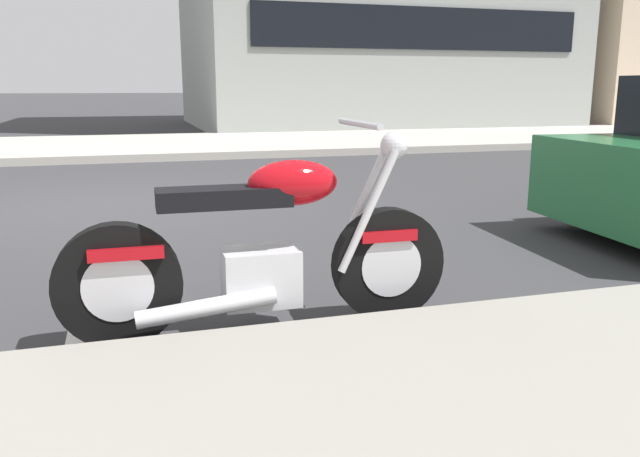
% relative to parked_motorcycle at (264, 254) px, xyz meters
% --- Properties ---
extents(ground_plane, '(260.00, 260.00, 0.00)m').
position_rel_parked_motorcycle_xyz_m(ground_plane, '(-0.97, 4.09, -0.43)').
color(ground_plane, '#333335').
extents(sidewalk_far_curb, '(120.00, 5.00, 0.14)m').
position_rel_parked_motorcycle_xyz_m(sidewalk_far_curb, '(11.03, 10.84, -0.36)').
color(sidewalk_far_curb, '#ADA89E').
rests_on(sidewalk_far_curb, ground).
extents(parking_stall_stripe, '(0.12, 2.20, 0.01)m').
position_rel_parked_motorcycle_xyz_m(parking_stall_stripe, '(-0.97, 0.43, -0.42)').
color(parking_stall_stripe, silver).
rests_on(parking_stall_stripe, ground).
extents(parked_motorcycle, '(2.08, 0.62, 1.12)m').
position_rel_parked_motorcycle_xyz_m(parked_motorcycle, '(0.00, 0.00, 0.00)').
color(parked_motorcycle, black).
rests_on(parked_motorcycle, ground).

